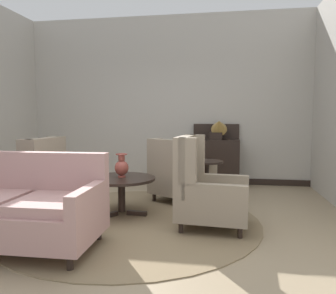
{
  "coord_description": "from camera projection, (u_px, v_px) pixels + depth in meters",
  "views": [
    {
      "loc": [
        1.17,
        -3.77,
        1.35
      ],
      "look_at": [
        0.39,
        0.94,
        0.91
      ],
      "focal_mm": 35.52,
      "sensor_mm": 36.0,
      "label": 1
    }
  ],
  "objects": [
    {
      "name": "settee",
      "position": [
        23.0,
        209.0,
        3.39
      ],
      "size": [
        1.6,
        0.93,
        0.96
      ],
      "rotation": [
        0.0,
        0.0,
        0.02
      ],
      "color": "tan",
      "rests_on": "ground"
    },
    {
      "name": "gramophone",
      "position": [
        218.0,
        128.0,
        6.29
      ],
      "size": [
        0.34,
        0.41,
        0.48
      ],
      "color": "black",
      "rests_on": "sideboard"
    },
    {
      "name": "area_rug",
      "position": [
        131.0,
        220.0,
        4.31
      ],
      "size": [
        3.33,
        3.33,
        0.01
      ],
      "primitive_type": "cylinder",
      "color": "#847051",
      "rests_on": "ground"
    },
    {
      "name": "baseboard_back",
      "position": [
        165.0,
        179.0,
        6.89
      ],
      "size": [
        5.78,
        0.03,
        0.12
      ],
      "primitive_type": "cube",
      "color": "black",
      "rests_on": "ground"
    },
    {
      "name": "side_table",
      "position": [
        207.0,
        178.0,
        5.06
      ],
      "size": [
        0.49,
        0.49,
        0.68
      ],
      "color": "black",
      "rests_on": "ground"
    },
    {
      "name": "armchair_near_sideboard",
      "position": [
        180.0,
        175.0,
        5.27
      ],
      "size": [
        1.09,
        1.14,
        1.01
      ],
      "rotation": [
        0.0,
        0.0,
        2.6
      ],
      "color": "gray",
      "rests_on": "ground"
    },
    {
      "name": "armchair_foreground_right",
      "position": [
        30.0,
        181.0,
        4.68
      ],
      "size": [
        0.93,
        0.83,
        1.06
      ],
      "rotation": [
        0.0,
        0.0,
        4.66
      ],
      "color": "gray",
      "rests_on": "ground"
    },
    {
      "name": "porcelain_vase",
      "position": [
        122.0,
        167.0,
        4.55
      ],
      "size": [
        0.19,
        0.19,
        0.32
      ],
      "color": "brown",
      "rests_on": "coffee_table"
    },
    {
      "name": "coffee_table",
      "position": [
        122.0,
        184.0,
        4.54
      ],
      "size": [
        0.92,
        0.92,
        0.52
      ],
      "color": "black",
      "rests_on": "ground"
    },
    {
      "name": "wall_back",
      "position": [
        166.0,
        100.0,
        6.79
      ],
      "size": [
        5.94,
        0.08,
        3.37
      ],
      "primitive_type": "cube",
      "color": "#BCB7AD",
      "rests_on": "ground"
    },
    {
      "name": "armchair_beside_settee",
      "position": [
        205.0,
        190.0,
        4.01
      ],
      "size": [
        0.89,
        0.8,
        1.12
      ],
      "rotation": [
        0.0,
        0.0,
        7.77
      ],
      "color": "gray",
      "rests_on": "ground"
    },
    {
      "name": "ground",
      "position": [
        124.0,
        228.0,
        4.02
      ],
      "size": [
        8.35,
        8.35,
        0.0
      ],
      "primitive_type": "plane",
      "color": "#9E896B"
    },
    {
      "name": "sideboard",
      "position": [
        216.0,
        159.0,
        6.44
      ],
      "size": [
        0.89,
        0.44,
        1.21
      ],
      "color": "black",
      "rests_on": "ground"
    }
  ]
}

